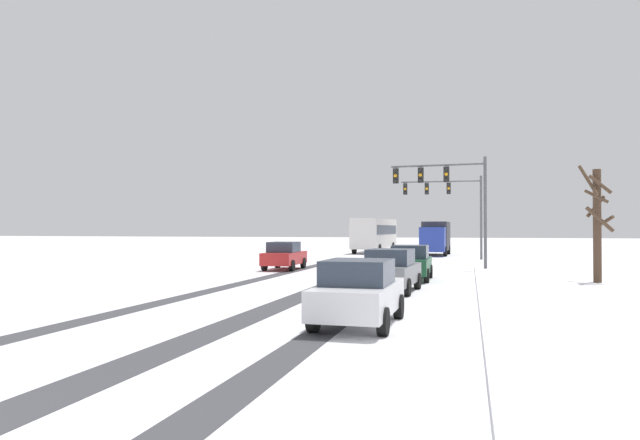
% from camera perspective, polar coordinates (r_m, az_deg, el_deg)
% --- Properties ---
extents(wheel_track_left_lane, '(0.82, 34.66, 0.01)m').
position_cam_1_polar(wheel_track_left_lane, '(22.18, -11.09, -7.02)').
color(wheel_track_left_lane, '#424247').
rests_on(wheel_track_left_lane, ground).
extents(wheel_track_right_lane, '(0.79, 34.66, 0.01)m').
position_cam_1_polar(wheel_track_right_lane, '(20.26, 5.38, -7.62)').
color(wheel_track_right_lane, '#424247').
rests_on(wheel_track_right_lane, ground).
extents(wheel_track_center, '(1.01, 34.66, 0.01)m').
position_cam_1_polar(wheel_track_center, '(20.79, -1.31, -7.45)').
color(wheel_track_center, '#424247').
rests_on(wheel_track_center, ground).
extents(sidewalk_kerb_right, '(4.00, 34.66, 0.12)m').
position_cam_1_polar(sidewalk_kerb_right, '(18.55, 21.91, -8.01)').
color(sidewalk_kerb_right, white).
rests_on(sidewalk_kerb_right, ground).
extents(traffic_signal_near_right, '(5.50, 0.58, 6.50)m').
position_cam_1_polar(traffic_signal_near_right, '(33.83, 12.59, 3.19)').
color(traffic_signal_near_right, '#56565B').
rests_on(traffic_signal_near_right, ground).
extents(traffic_signal_far_right, '(6.22, 0.60, 6.50)m').
position_cam_1_polar(traffic_signal_far_right, '(45.56, 12.79, 2.17)').
color(traffic_signal_far_right, '#56565B').
rests_on(traffic_signal_far_right, ground).
extents(car_red_lead, '(1.95, 4.16, 1.62)m').
position_cam_1_polar(car_red_lead, '(33.18, -3.61, -3.59)').
color(car_red_lead, red).
rests_on(car_red_lead, ground).
extents(car_dark_green_second, '(1.86, 4.11, 1.62)m').
position_cam_1_polar(car_dark_green_second, '(26.71, 9.10, -4.23)').
color(car_dark_green_second, '#194C2D').
rests_on(car_dark_green_second, ground).
extents(car_grey_third, '(2.01, 4.19, 1.62)m').
position_cam_1_polar(car_grey_third, '(21.60, 7.15, -5.03)').
color(car_grey_third, slate).
rests_on(car_grey_third, ground).
extents(car_white_fourth, '(1.88, 4.12, 1.62)m').
position_cam_1_polar(car_white_fourth, '(14.13, 3.92, -7.24)').
color(car_white_fourth, silver).
rests_on(car_white_fourth, ground).
extents(bus_oncoming, '(3.04, 11.10, 3.38)m').
position_cam_1_polar(bus_oncoming, '(57.37, 5.54, -1.27)').
color(bus_oncoming, silver).
rests_on(bus_oncoming, ground).
extents(box_truck_delivery, '(2.46, 7.46, 3.02)m').
position_cam_1_polar(box_truck_delivery, '(52.25, 11.54, -1.69)').
color(box_truck_delivery, '#233899').
rests_on(box_truck_delivery, ground).
extents(bare_tree_sidewalk_mid, '(1.45, 1.43, 5.23)m').
position_cam_1_polar(bare_tree_sidewalk_mid, '(27.90, 26.09, -0.05)').
color(bare_tree_sidewalk_mid, '#4C3828').
rests_on(bare_tree_sidewalk_mid, ground).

